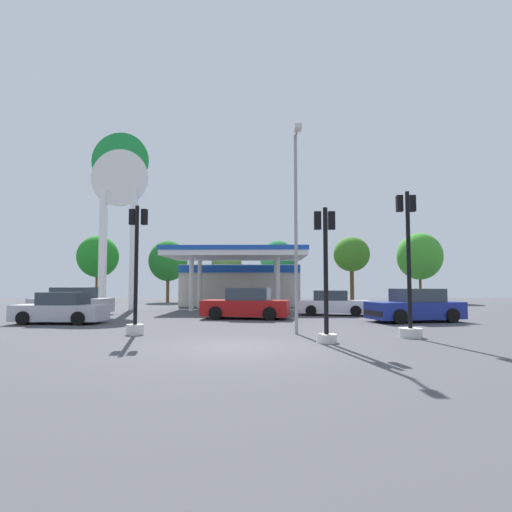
{
  "coord_description": "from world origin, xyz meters",
  "views": [
    {
      "loc": [
        0.73,
        -12.26,
        1.79
      ],
      "look_at": [
        0.26,
        10.69,
        3.32
      ],
      "focal_mm": 29.89,
      "sensor_mm": 36.0,
      "label": 1
    }
  ],
  "objects": [
    {
      "name": "tree_2",
      "position": [
        -3.26,
        32.01,
        3.79
      ],
      "size": [
        3.15,
        3.15,
        5.27
      ],
      "color": "brown",
      "rests_on": "ground"
    },
    {
      "name": "tree_4",
      "position": [
        9.33,
        29.92,
        4.72
      ],
      "size": [
        3.54,
        3.54,
        6.47
      ],
      "color": "brown",
      "rests_on": "ground"
    },
    {
      "name": "tree_3",
      "position": [
        2.06,
        30.4,
        4.35
      ],
      "size": [
        3.54,
        3.54,
        6.17
      ],
      "color": "brown",
      "rests_on": "ground"
    },
    {
      "name": "tree_1",
      "position": [
        -9.12,
        30.85,
        4.16
      ],
      "size": [
        3.92,
        3.92,
        6.22
      ],
      "color": "brown",
      "rests_on": "ground"
    },
    {
      "name": "traffic_signal_2",
      "position": [
        5.64,
        2.35,
        1.72
      ],
      "size": [
        0.76,
        0.76,
        4.98
      ],
      "color": "silver",
      "rests_on": "ground"
    },
    {
      "name": "tree_0",
      "position": [
        -16.4,
        30.98,
        4.62
      ],
      "size": [
        4.15,
        4.15,
        6.76
      ],
      "color": "brown",
      "rests_on": "ground"
    },
    {
      "name": "car_0",
      "position": [
        4.68,
        12.66,
        0.65
      ],
      "size": [
        4.22,
        2.31,
        1.43
      ],
      "color": "black",
      "rests_on": "ground"
    },
    {
      "name": "gas_station",
      "position": [
        -1.31,
        23.96,
        2.05
      ],
      "size": [
        9.74,
        13.83,
        4.31
      ],
      "color": "beige",
      "rests_on": "ground"
    },
    {
      "name": "ground_plane",
      "position": [
        0.0,
        0.0,
        0.0
      ],
      "size": [
        90.0,
        90.0,
        0.0
      ],
      "primitive_type": "plane",
      "color": "#47474C",
      "rests_on": "ground"
    },
    {
      "name": "car_3",
      "position": [
        -10.57,
        12.53,
        0.73
      ],
      "size": [
        4.61,
        2.3,
        1.61
      ],
      "color": "black",
      "rests_on": "ground"
    },
    {
      "name": "car_2",
      "position": [
        7.92,
        8.34,
        0.71
      ],
      "size": [
        4.73,
        2.89,
        1.58
      ],
      "color": "black",
      "rests_on": "ground"
    },
    {
      "name": "corner_streetlamp",
      "position": [
        1.87,
        3.02,
        4.36
      ],
      "size": [
        0.24,
        1.48,
        7.3
      ],
      "color": "gray",
      "rests_on": "ground"
    },
    {
      "name": "traffic_signal_1",
      "position": [
        2.62,
        1.03,
        1.78
      ],
      "size": [
        0.65,
        0.67,
        4.19
      ],
      "color": "silver",
      "rests_on": "ground"
    },
    {
      "name": "car_4",
      "position": [
        -8.59,
        7.1,
        0.65
      ],
      "size": [
        4.03,
        1.91,
        1.43
      ],
      "color": "black",
      "rests_on": "ground"
    },
    {
      "name": "tree_5",
      "position": [
        16.3,
        30.71,
        4.59
      ],
      "size": [
        4.45,
        4.45,
        6.94
      ],
      "color": "brown",
      "rests_on": "ground"
    },
    {
      "name": "car_1",
      "position": [
        -0.24,
        10.01,
        0.72
      ],
      "size": [
        4.69,
        2.53,
        1.6
      ],
      "color": "black",
      "rests_on": "ground"
    },
    {
      "name": "station_pole_sign",
      "position": [
        -9.56,
        17.3,
        8.03
      ],
      "size": [
        4.07,
        0.56,
        12.6
      ],
      "color": "white",
      "rests_on": "ground"
    },
    {
      "name": "traffic_signal_0",
      "position": [
        -3.89,
        2.95,
        1.82
      ],
      "size": [
        0.65,
        0.66,
        4.63
      ],
      "color": "silver",
      "rests_on": "ground"
    }
  ]
}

